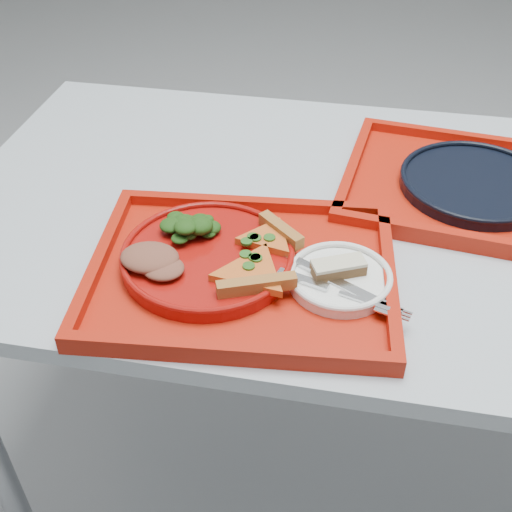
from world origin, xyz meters
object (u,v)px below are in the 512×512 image
(tray_main, at_px, (242,275))
(navy_plate, at_px, (475,184))
(dinner_plate, at_px, (208,258))
(dessert_bar, at_px, (338,268))
(tray_far, at_px, (473,191))

(tray_main, bearing_deg, navy_plate, 34.37)
(dinner_plate, bearing_deg, dessert_bar, -1.13)
(dinner_plate, bearing_deg, tray_far, 34.80)
(tray_far, distance_m, dinner_plate, 0.50)
(dinner_plate, relative_size, dessert_bar, 3.13)
(tray_far, xyz_separation_m, dessert_bar, (-0.22, -0.29, 0.03))
(tray_far, bearing_deg, navy_plate, 0.00)
(dessert_bar, bearing_deg, tray_far, 28.47)
(tray_main, relative_size, navy_plate, 1.73)
(navy_plate, bearing_deg, dessert_bar, -126.67)
(tray_main, relative_size, tray_far, 1.00)
(dinner_plate, xyz_separation_m, dessert_bar, (0.20, -0.00, 0.02))
(dessert_bar, bearing_deg, dinner_plate, 154.01)
(navy_plate, bearing_deg, tray_far, 0.00)
(tray_main, bearing_deg, dessert_bar, -2.83)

